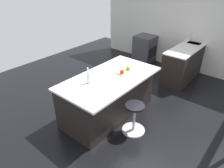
{
  "coord_description": "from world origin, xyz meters",
  "views": [
    {
      "loc": [
        3.12,
        2.39,
        2.76
      ],
      "look_at": [
        0.38,
        0.1,
        0.76
      ],
      "focal_mm": 33.37,
      "sensor_mm": 36.0,
      "label": 1
    }
  ],
  "objects_px": {
    "stool_by_window": "(134,119)",
    "cutting_board": "(124,72)",
    "oven_range": "(145,49)",
    "apple_green": "(128,68)",
    "apple_red": "(122,72)",
    "kitchen_island": "(108,95)",
    "water_bottle": "(88,77)"
  },
  "relations": [
    {
      "from": "kitchen_island",
      "to": "stool_by_window",
      "type": "xyz_separation_m",
      "value": [
        0.12,
        0.73,
        -0.17
      ]
    },
    {
      "from": "apple_red",
      "to": "kitchen_island",
      "type": "bearing_deg",
      "value": -31.93
    },
    {
      "from": "oven_range",
      "to": "stool_by_window",
      "type": "relative_size",
      "value": 1.43
    },
    {
      "from": "oven_range",
      "to": "apple_red",
      "type": "xyz_separation_m",
      "value": [
        2.7,
        1.11,
        0.52
      ]
    },
    {
      "from": "apple_green",
      "to": "stool_by_window",
      "type": "bearing_deg",
      "value": 45.26
    },
    {
      "from": "oven_range",
      "to": "kitchen_island",
      "type": "distance_m",
      "value": 3.09
    },
    {
      "from": "kitchen_island",
      "to": "cutting_board",
      "type": "height_order",
      "value": "cutting_board"
    },
    {
      "from": "water_bottle",
      "to": "apple_red",
      "type": "bearing_deg",
      "value": 159.11
    },
    {
      "from": "stool_by_window",
      "to": "cutting_board",
      "type": "distance_m",
      "value": 0.99
    },
    {
      "from": "apple_red",
      "to": "stool_by_window",
      "type": "bearing_deg",
      "value": 57.96
    },
    {
      "from": "cutting_board",
      "to": "apple_red",
      "type": "height_order",
      "value": "apple_red"
    },
    {
      "from": "oven_range",
      "to": "apple_green",
      "type": "relative_size",
      "value": 10.44
    },
    {
      "from": "kitchen_island",
      "to": "stool_by_window",
      "type": "relative_size",
      "value": 3.45
    },
    {
      "from": "oven_range",
      "to": "apple_red",
      "type": "distance_m",
      "value": 2.96
    },
    {
      "from": "water_bottle",
      "to": "apple_green",
      "type": "bearing_deg",
      "value": 164.52
    },
    {
      "from": "apple_green",
      "to": "kitchen_island",
      "type": "bearing_deg",
      "value": -17.03
    },
    {
      "from": "apple_red",
      "to": "water_bottle",
      "type": "relative_size",
      "value": 0.26
    },
    {
      "from": "cutting_board",
      "to": "water_bottle",
      "type": "distance_m",
      "value": 0.83
    },
    {
      "from": "apple_red",
      "to": "oven_range",
      "type": "bearing_deg",
      "value": -157.6
    },
    {
      "from": "water_bottle",
      "to": "kitchen_island",
      "type": "bearing_deg",
      "value": 166.22
    },
    {
      "from": "kitchen_island",
      "to": "cutting_board",
      "type": "bearing_deg",
      "value": 162.27
    },
    {
      "from": "oven_range",
      "to": "kitchen_island",
      "type": "xyz_separation_m",
      "value": [
        2.94,
        0.96,
        0.02
      ]
    },
    {
      "from": "stool_by_window",
      "to": "cutting_board",
      "type": "relative_size",
      "value": 1.67
    },
    {
      "from": "apple_green",
      "to": "water_bottle",
      "type": "relative_size",
      "value": 0.26
    },
    {
      "from": "oven_range",
      "to": "cutting_board",
      "type": "height_order",
      "value": "cutting_board"
    },
    {
      "from": "cutting_board",
      "to": "apple_green",
      "type": "bearing_deg",
      "value": 165.29
    },
    {
      "from": "stool_by_window",
      "to": "cutting_board",
      "type": "height_order",
      "value": "cutting_board"
    },
    {
      "from": "stool_by_window",
      "to": "apple_red",
      "type": "relative_size",
      "value": 7.27
    },
    {
      "from": "apple_green",
      "to": "oven_range",
      "type": "bearing_deg",
      "value": -156.0
    },
    {
      "from": "kitchen_island",
      "to": "stool_by_window",
      "type": "distance_m",
      "value": 0.76
    },
    {
      "from": "oven_range",
      "to": "stool_by_window",
      "type": "xyz_separation_m",
      "value": [
        3.06,
        1.69,
        -0.15
      ]
    },
    {
      "from": "cutting_board",
      "to": "water_bottle",
      "type": "height_order",
      "value": "water_bottle"
    }
  ]
}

